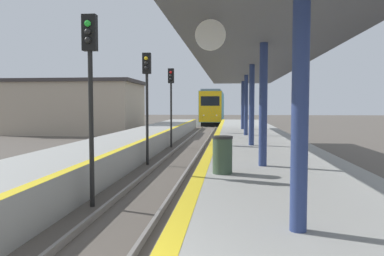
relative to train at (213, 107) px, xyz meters
name	(u,v)px	position (x,y,z in m)	size (l,w,h in m)	color
train	(213,107)	(0.00, 0.00, 0.00)	(2.82, 16.81, 4.62)	black
signal_near	(90,74)	(-1.17, -44.19, 1.04)	(0.36, 0.31, 4.87)	black
signal_mid	(147,87)	(-1.25, -37.33, 1.04)	(0.36, 0.31, 4.87)	black
signal_far	(171,93)	(-1.27, -30.47, 1.04)	(0.36, 0.31, 4.87)	black
station_canopy	(252,63)	(3.22, -38.23, 1.93)	(4.12, 25.86, 3.43)	navy
trash_bin	(222,155)	(2.18, -44.61, -0.90)	(0.48, 0.48, 0.88)	#384C38
station_building	(75,107)	(-12.04, -19.71, 0.12)	(12.21, 7.47, 4.90)	tan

